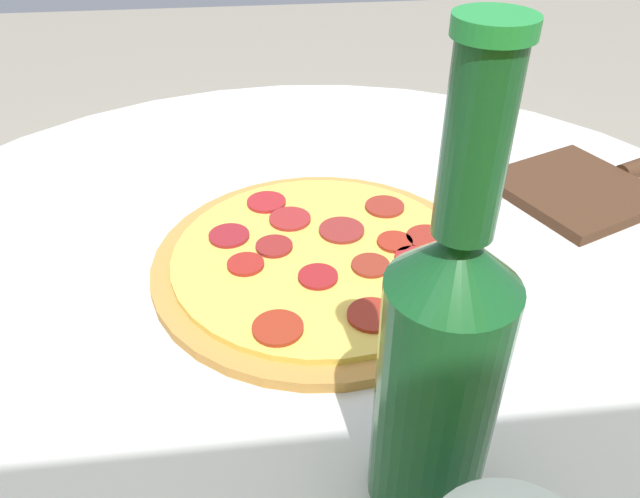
# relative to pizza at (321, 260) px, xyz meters

# --- Properties ---
(table) EXTENTS (0.97, 0.97, 0.77)m
(table) POSITION_rel_pizza_xyz_m (0.01, 0.03, -0.20)
(table) COLOR silver
(table) RESTS_ON ground_plane
(pizza) EXTENTS (0.31, 0.31, 0.02)m
(pizza) POSITION_rel_pizza_xyz_m (0.00, 0.00, 0.00)
(pizza) COLOR #B77F3D
(pizza) RESTS_ON table
(beer_bottle) EXTENTS (0.07, 0.07, 0.29)m
(beer_bottle) POSITION_rel_pizza_xyz_m (-0.04, 0.23, 0.10)
(beer_bottle) COLOR #144C23
(beer_bottle) RESTS_ON table
(pizza_paddle) EXTENTS (0.28, 0.19, 0.02)m
(pizza_paddle) POSITION_rel_pizza_xyz_m (-0.32, -0.11, -0.00)
(pizza_paddle) COLOR #422819
(pizza_paddle) RESTS_ON table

